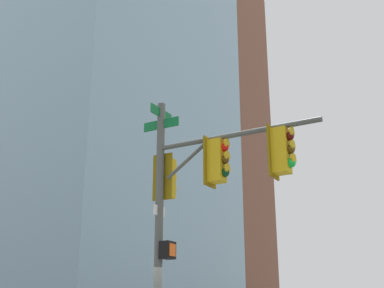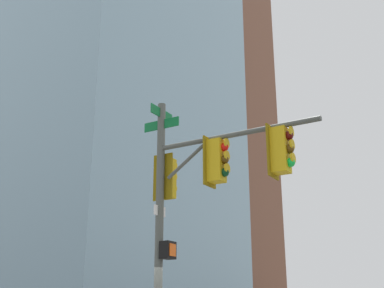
# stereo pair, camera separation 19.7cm
# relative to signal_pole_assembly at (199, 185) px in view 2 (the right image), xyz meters

# --- Properties ---
(signal_pole_assembly) EXTENTS (1.07, 4.56, 6.57)m
(signal_pole_assembly) POSITION_rel_signal_pole_assembly_xyz_m (0.00, 0.00, 0.00)
(signal_pole_assembly) COLOR #4C514C
(signal_pole_assembly) RESTS_ON ground_plane
(building_brick_nearside) EXTENTS (24.56, 15.89, 44.59)m
(building_brick_nearside) POSITION_rel_signal_pole_assembly_xyz_m (-36.81, -27.58, 17.96)
(building_brick_nearside) COLOR brown
(building_brick_nearside) RESTS_ON ground_plane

